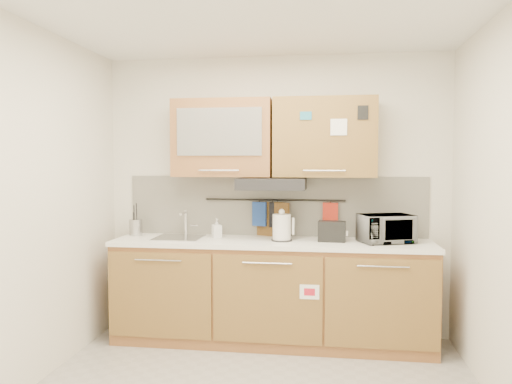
% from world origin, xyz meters
% --- Properties ---
extents(ceiling, '(3.20, 3.20, 0.00)m').
position_xyz_m(ceiling, '(0.00, 0.00, 2.60)').
color(ceiling, white).
rests_on(ceiling, wall_back).
extents(wall_back, '(3.20, 0.00, 3.20)m').
position_xyz_m(wall_back, '(0.00, 1.50, 1.30)').
color(wall_back, silver).
rests_on(wall_back, ground).
extents(wall_left, '(0.00, 3.00, 3.00)m').
position_xyz_m(wall_left, '(-1.60, 0.00, 1.30)').
color(wall_left, silver).
rests_on(wall_left, ground).
extents(base_cabinet, '(2.80, 0.64, 0.88)m').
position_xyz_m(base_cabinet, '(0.00, 1.19, 0.41)').
color(base_cabinet, olive).
rests_on(base_cabinet, floor).
extents(countertop, '(2.82, 0.62, 0.04)m').
position_xyz_m(countertop, '(0.00, 1.19, 0.90)').
color(countertop, white).
rests_on(countertop, base_cabinet).
extents(backsplash, '(2.80, 0.02, 0.56)m').
position_xyz_m(backsplash, '(0.00, 1.49, 1.20)').
color(backsplash, silver).
rests_on(backsplash, countertop).
extents(upper_cabinets, '(1.82, 0.37, 0.70)m').
position_xyz_m(upper_cabinets, '(-0.00, 1.32, 1.83)').
color(upper_cabinets, olive).
rests_on(upper_cabinets, wall_back).
extents(range_hood, '(0.60, 0.46, 0.10)m').
position_xyz_m(range_hood, '(0.00, 1.25, 1.42)').
color(range_hood, black).
rests_on(range_hood, upper_cabinets).
extents(sink, '(0.42, 0.40, 0.26)m').
position_xyz_m(sink, '(-0.85, 1.21, 0.92)').
color(sink, silver).
rests_on(sink, countertop).
extents(utensil_rail, '(1.30, 0.02, 0.02)m').
position_xyz_m(utensil_rail, '(0.00, 1.45, 1.26)').
color(utensil_rail, black).
rests_on(utensil_rail, backsplash).
extents(utensil_crock, '(0.15, 0.15, 0.31)m').
position_xyz_m(utensil_crock, '(-1.30, 1.30, 1.00)').
color(utensil_crock, '#ABABB0').
rests_on(utensil_crock, countertop).
extents(kettle, '(0.21, 0.21, 0.28)m').
position_xyz_m(kettle, '(0.09, 1.17, 1.03)').
color(kettle, silver).
rests_on(kettle, countertop).
extents(toaster, '(0.24, 0.16, 0.18)m').
position_xyz_m(toaster, '(0.53, 1.20, 1.01)').
color(toaster, black).
rests_on(toaster, countertop).
extents(microwave, '(0.51, 0.43, 0.24)m').
position_xyz_m(microwave, '(0.99, 1.21, 1.04)').
color(microwave, '#999999').
rests_on(microwave, countertop).
extents(soap_bottle, '(0.11, 0.11, 0.18)m').
position_xyz_m(soap_bottle, '(-0.51, 1.28, 1.01)').
color(soap_bottle, '#999999').
rests_on(soap_bottle, countertop).
extents(cutting_board, '(0.33, 0.14, 0.42)m').
position_xyz_m(cutting_board, '(-0.02, 1.44, 1.03)').
color(cutting_board, brown).
rests_on(cutting_board, utensil_rail).
extents(oven_mitt, '(0.14, 0.07, 0.22)m').
position_xyz_m(oven_mitt, '(-0.14, 1.44, 1.13)').
color(oven_mitt, navy).
rests_on(oven_mitt, utensil_rail).
extents(dark_pouch, '(0.15, 0.05, 0.23)m').
position_xyz_m(dark_pouch, '(0.03, 1.44, 1.12)').
color(dark_pouch, black).
rests_on(dark_pouch, utensil_rail).
extents(pot_holder, '(0.14, 0.04, 0.17)m').
position_xyz_m(pot_holder, '(0.52, 1.44, 1.15)').
color(pot_holder, '#B62818').
rests_on(pot_holder, utensil_rail).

